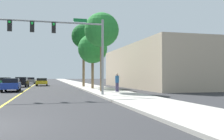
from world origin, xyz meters
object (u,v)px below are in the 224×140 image
object	(u,v)px
car_yellow	(42,82)
car_blue	(11,85)
palm_mid	(93,49)
car_green	(5,81)
palm_near	(102,30)
car_gray	(31,80)
palm_far	(84,37)
car_black	(22,82)
pedestrian	(117,82)
traffic_signal_mast	(64,37)

from	to	relation	value
car_yellow	car_blue	distance (m)	15.98
palm_mid	car_green	size ratio (longest dim) A/B	1.54
palm_mid	car_yellow	distance (m)	16.03
palm_mid	car_green	distance (m)	22.28
car_yellow	palm_near	bearing A→B (deg)	-72.57
palm_near	car_gray	world-z (taller)	palm_near
palm_near	palm_far	distance (m)	12.14
palm_mid	car_yellow	size ratio (longest dim) A/B	1.50
car_black	car_yellow	size ratio (longest dim) A/B	0.90
car_blue	pedestrian	xyz separation A→B (m)	(10.38, -5.30, 0.30)
traffic_signal_mast	palm_far	distance (m)	16.97
car_green	pedestrian	bearing A→B (deg)	120.65
palm_near	car_black	world-z (taller)	palm_near
palm_mid	palm_far	distance (m)	6.52
car_black	car_green	bearing A→B (deg)	116.37
car_yellow	car_blue	world-z (taller)	car_blue
traffic_signal_mast	palm_far	bearing A→B (deg)	76.71
car_green	car_black	distance (m)	8.85
pedestrian	car_black	bearing A→B (deg)	-3.94
car_green	car_yellow	world-z (taller)	car_green
traffic_signal_mast	car_yellow	distance (m)	24.80
pedestrian	car_yellow	bearing A→B (deg)	-16.27
palm_near	car_blue	bearing A→B (deg)	154.03
car_green	car_blue	bearing A→B (deg)	101.64
traffic_signal_mast	palm_near	bearing A→B (deg)	46.74
car_black	car_gray	size ratio (longest dim) A/B	1.00
car_gray	palm_near	bearing A→B (deg)	-74.35
traffic_signal_mast	palm_mid	distance (m)	11.07
car_gray	car_blue	size ratio (longest dim) A/B	0.91
traffic_signal_mast	palm_far	world-z (taller)	palm_far
palm_near	car_black	bearing A→B (deg)	119.92
traffic_signal_mast	car_yellow	bearing A→B (deg)	95.14
palm_far	traffic_signal_mast	bearing A→B (deg)	-103.29
palm_mid	car_black	xyz separation A→B (m)	(-9.18, 9.67, -4.25)
car_yellow	car_black	bearing A→B (deg)	-122.62
car_yellow	car_blue	xyz separation A→B (m)	(-2.85, -15.73, 0.06)
car_yellow	car_green	bearing A→B (deg)	150.57
traffic_signal_mast	pedestrian	bearing A→B (deg)	31.88
car_green	car_blue	xyz separation A→B (m)	(3.58, -19.41, 0.02)
car_gray	car_green	bearing A→B (deg)	-115.56
traffic_signal_mast	car_gray	size ratio (longest dim) A/B	2.33
car_green	pedestrian	xyz separation A→B (m)	(13.96, -24.71, 0.32)
palm_near	traffic_signal_mast	bearing A→B (deg)	-133.26
car_green	car_yellow	distance (m)	7.41
palm_far	pedestrian	size ratio (longest dim) A/B	5.13
traffic_signal_mast	car_yellow	xyz separation A→B (m)	(-2.19, 24.36, -4.12)
traffic_signal_mast	car_green	world-z (taller)	traffic_signal_mast
palm_near	palm_mid	xyz separation A→B (m)	(0.14, 6.04, -1.24)
palm_far	car_gray	distance (m)	22.51
car_green	car_gray	bearing A→B (deg)	-114.59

